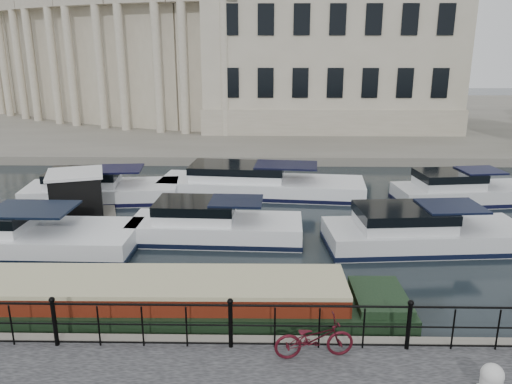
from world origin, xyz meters
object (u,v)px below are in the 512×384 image
Objects in this scene: mooring_bollard at (492,380)px; harbour_hut at (77,199)px; bicycle at (314,338)px; narrowboat at (92,307)px.

mooring_bollard is 0.18× the size of harbour_hut.
harbour_hut is (-9.05, 10.48, -0.06)m from bicycle.
narrowboat is 4.65× the size of harbour_hut.
harbour_hut is at bearing 111.79° from narrowboat.
harbour_hut is at bearing 136.77° from mooring_bollard.
narrowboat is at bearing 158.45° from mooring_bollard.
bicycle is at bearing -23.18° from narrowboat.
narrowboat is (-9.11, 3.60, -0.50)m from mooring_bollard.
bicycle is 13.84m from harbour_hut.
bicycle is 3.57m from mooring_bollard.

